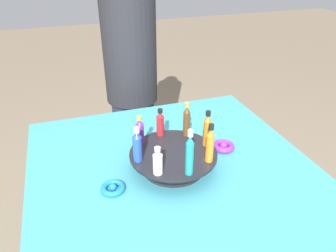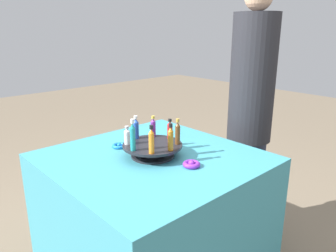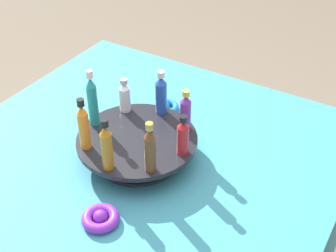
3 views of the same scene
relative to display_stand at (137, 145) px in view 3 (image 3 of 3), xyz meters
name	(u,v)px [view 3 (image 3 of 3)]	position (x,y,z in m)	size (l,w,h in m)	color
display_stand	(137,145)	(0.00, 0.00, 0.00)	(0.30, 0.30, 0.06)	black
bottle_purple	(186,112)	(0.08, 0.09, 0.08)	(0.03, 0.03, 0.11)	#702D93
bottle_blue	(161,94)	(-0.01, 0.12, 0.08)	(0.03, 0.03, 0.12)	#234CAD
bottle_clear	(125,96)	(-0.09, 0.08, 0.07)	(0.03, 0.03, 0.09)	silver
bottle_teal	(92,100)	(-0.12, -0.01, 0.10)	(0.03, 0.03, 0.15)	teal
bottle_orange	(84,126)	(-0.08, -0.09, 0.09)	(0.03, 0.03, 0.13)	orange
bottle_amber	(107,146)	(0.01, -0.12, 0.09)	(0.03, 0.03, 0.13)	#AD6B19
bottle_brown	(150,149)	(0.09, -0.08, 0.08)	(0.03, 0.03, 0.13)	brown
bottle_red	(183,136)	(0.12, 0.01, 0.07)	(0.03, 0.03, 0.10)	#B21E23
ribbon_bow_purple	(100,218)	(0.05, -0.22, -0.03)	(0.08, 0.08, 0.03)	purple
ribbon_bow_blue	(166,107)	(-0.05, 0.22, -0.03)	(0.08, 0.08, 0.02)	blue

